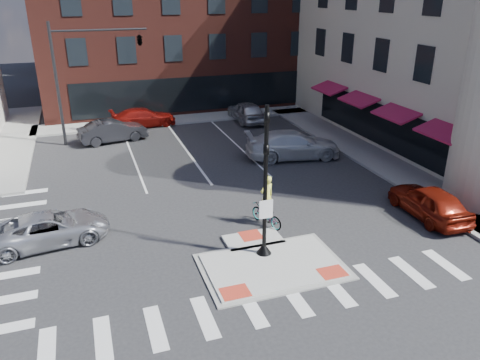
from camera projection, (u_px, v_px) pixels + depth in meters
name	position (u px, v px, depth m)	size (l,w,h in m)	color
ground	(268.00, 261.00, 18.29)	(120.00, 120.00, 0.00)	#28282B
refuge_island	(270.00, 263.00, 18.05)	(5.40, 4.65, 0.13)	gray
sidewalk_e	(364.00, 152.00, 30.25)	(3.00, 24.00, 0.15)	gray
sidewalk_n	(201.00, 117.00, 38.41)	(26.00, 3.00, 0.15)	gray
building_n	(172.00, 12.00, 44.22)	(24.40, 18.40, 15.50)	#501F19
building_far_left	(90.00, 29.00, 60.69)	(10.00, 12.00, 10.00)	slate
building_far_right	(184.00, 18.00, 65.96)	(12.00, 12.00, 12.00)	brown
signal_pole	(265.00, 202.00, 17.74)	(0.60, 0.60, 5.98)	black
mast_arm_signal	(118.00, 49.00, 30.64)	(6.10, 2.24, 8.00)	black
silver_suv	(50.00, 228.00, 19.36)	(2.21, 4.80, 1.33)	#B8B9C0
red_sedan	(429.00, 202.00, 21.55)	(1.80, 4.47, 1.52)	maroon
white_pickup	(293.00, 145.00, 29.10)	(2.39, 5.87, 1.70)	silver
bg_car_dark	(113.00, 131.00, 32.25)	(1.61, 4.60, 1.52)	#27272C
bg_car_silver	(246.00, 111.00, 37.12)	(1.92, 4.76, 1.62)	silver
bg_car_red	(143.00, 117.00, 35.78)	(1.99, 4.90, 1.42)	maroon
cyclist	(266.00, 209.00, 20.76)	(1.27, 2.03, 2.38)	#3F3F44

